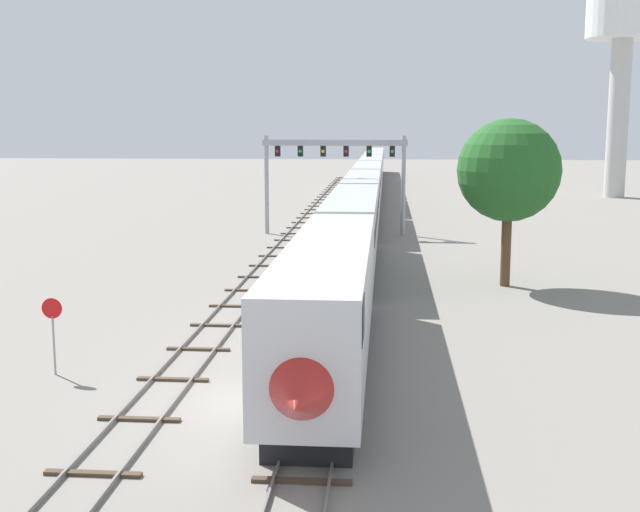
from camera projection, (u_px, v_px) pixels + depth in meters
ground_plane at (261, 402)px, 26.77m from camera, size 400.00×400.00×0.00m
track_main at (366, 212)px, 85.64m from camera, size 2.60×200.00×0.16m
track_near at (293, 237)px, 66.40m from camera, size 2.60×160.00×0.16m
passenger_train at (368, 183)px, 92.07m from camera, size 3.04×146.39×4.80m
signal_gantry at (335, 162)px, 67.41m from camera, size 12.10×0.49×8.29m
water_tower at (623, 32)px, 100.88m from camera, size 9.33×9.33×26.58m
stop_sign at (53, 325)px, 29.44m from camera, size 0.76×0.08×2.88m
trackside_tree_left at (509, 171)px, 45.24m from camera, size 5.79×5.79×9.51m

